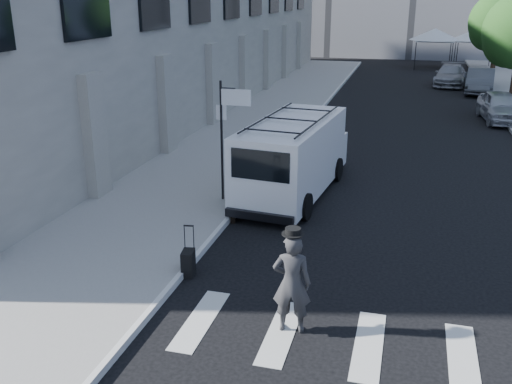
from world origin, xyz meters
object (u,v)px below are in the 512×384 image
Objects in this scene: suitcase at (188,263)px; cargo_van at (294,156)px; businessman at (292,284)px; parked_car_c at (451,75)px; parked_car_a at (501,107)px; briefcase at (233,215)px; parked_car_b at (480,81)px.

suitcase is 0.18× the size of cargo_van.
businessman reaches higher than parked_car_c.
businessman is at bearing -72.77° from cargo_van.
parked_car_c is (-1.80, 11.26, -0.03)m from parked_car_a.
briefcase is 0.39× the size of suitcase.
parked_car_a is at bearing 46.73° from briefcase.
parked_car_a is 11.40m from parked_car_c.
parked_car_b is at bearing 63.73° from suitcase.
parked_car_a reaches higher than suitcase.
briefcase is at bearing -97.94° from parked_car_c.
parked_car_a is at bearing 65.51° from cargo_van.
parked_car_a is 0.89× the size of parked_car_c.
parked_car_a is at bearing -74.48° from parked_car_c.
cargo_van reaches higher than parked_car_c.
cargo_van is 24.90m from parked_car_c.
briefcase is 3.11m from cargo_van.
parked_car_a is (8.70, 15.67, 0.55)m from briefcase.
businessman is at bearing -75.67° from briefcase.
parked_car_a is 8.43m from parked_car_b.
cargo_van is at bearing -96.99° from parked_car_c.
suitcase is 28.72m from parked_car_b.
cargo_van reaches higher than parked_car_b.
parked_car_b is at bearing 85.62° from parked_car_a.
parked_car_a reaches higher than parked_car_c.
briefcase is 0.07× the size of cargo_van.
parked_car_c is (4.25, 31.80, -0.28)m from businessman.
parked_car_c is (5.78, 24.21, -0.52)m from cargo_van.
cargo_van reaches higher than suitcase.
businessman is 3.14m from suitcase.
parked_car_a is at bearing -82.25° from parked_car_b.
businessman is at bearing -112.05° from parked_car_a.
suitcase is 6.22m from cargo_van.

